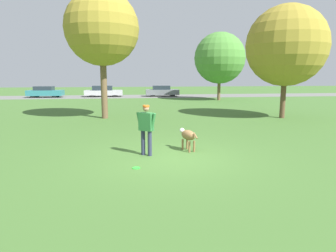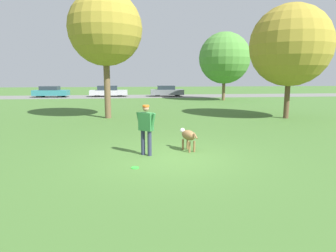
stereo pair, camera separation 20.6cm
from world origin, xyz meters
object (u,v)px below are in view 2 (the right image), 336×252
tree_near_right (290,46)px  person (146,126)px  tree_far_right (225,58)px  dog (188,136)px  parked_car_silver (108,91)px  frisbee (135,168)px  parked_car_teal (51,92)px  tree_mid_center (105,29)px  parked_car_grey (167,91)px

tree_near_right → person: bearing=-139.4°
tree_far_right → tree_near_right: bearing=-91.1°
dog → parked_car_silver: parked_car_silver is taller
tree_far_right → tree_near_right: tree_far_right is taller
frisbee → tree_far_right: (9.33, 22.06, 4.26)m
tree_far_right → tree_near_right: (-0.25, -13.28, -0.05)m
frisbee → parked_car_teal: bearing=108.4°
frisbee → tree_mid_center: bearing=98.4°
person → tree_mid_center: bearing=137.7°
dog → parked_car_silver: 27.60m
person → tree_far_right: bearing=102.4°
tree_far_right → tree_mid_center: bearing=-132.2°
person → tree_mid_center: 9.93m
person → parked_car_teal: bearing=145.6°
tree_mid_center → parked_car_silver: 19.42m
person → parked_car_grey: bearing=117.7°
parked_car_silver → tree_mid_center: bearing=-86.2°
tree_far_right → frisbee: bearing=-112.9°
parked_car_silver → parked_car_grey: parked_car_silver is taller
parked_car_grey → parked_car_teal: bearing=-177.9°
tree_far_right → parked_car_teal: bearing=160.6°
parked_car_teal → parked_car_silver: 6.67m
person → parked_car_grey: size_ratio=0.39×
tree_near_right → parked_car_teal: bearing=133.0°
person → parked_car_teal: size_ratio=0.40×
tree_near_right → parked_car_silver: (-11.95, 20.16, -3.57)m
person → tree_mid_center: (-1.87, 8.80, 4.21)m
tree_far_right → parked_car_grey: (-5.13, 6.54, -3.62)m
person → tree_far_right: size_ratio=0.23×
frisbee → parked_car_teal: 30.26m
person → tree_near_right: bearing=76.3°
tree_far_right → parked_car_silver: (-12.19, 6.89, -3.62)m
person → tree_far_right: tree_far_right is taller
parked_car_teal → parked_car_grey: size_ratio=0.99×
tree_far_right → parked_car_grey: size_ratio=1.67×
frisbee → parked_car_silver: bearing=95.7°
tree_near_right → parked_car_teal: (-18.61, 19.93, -3.58)m
parked_car_silver → dog: bearing=-80.7°
tree_far_right → parked_car_teal: 20.32m
frisbee → tree_mid_center: tree_mid_center is taller
tree_near_right → parked_car_silver: 23.71m
person → parked_car_silver: 27.82m
tree_mid_center → parked_car_silver: tree_mid_center is taller
dog → frisbee: (-1.81, -1.75, -0.50)m
parked_car_grey → tree_mid_center: bearing=-104.5°
person → tree_near_right: size_ratio=0.25×
tree_mid_center → parked_car_silver: bearing=94.2°
person → tree_near_right: (8.70, 7.47, 3.27)m
tree_near_right → parked_car_teal: tree_near_right is taller
dog → tree_far_right: tree_far_right is taller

